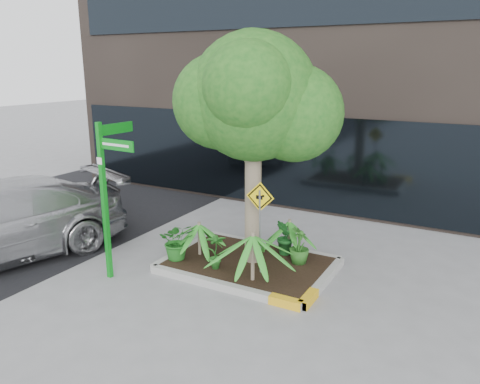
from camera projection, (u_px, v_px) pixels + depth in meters
The scene contains 13 objects.
ground at pixel (233, 271), 9.45m from camera, with size 80.00×80.00×0.00m, color gray.
asphalt_road at pixel (21, 221), 12.46m from camera, with size 7.00×80.00×0.01m, color black.
planter at pixel (250, 264), 9.55m from camera, with size 3.35×2.36×0.15m.
tree at pixel (254, 97), 8.78m from camera, with size 3.15×2.80×4.73m.
palm_front at pixel (253, 236), 8.52m from camera, with size 1.06×1.06×1.17m.
palm_left at pixel (199, 224), 9.75m from camera, with size 0.80×0.80×0.89m.
palm_back at pixel (290, 221), 9.84m from camera, with size 0.84×0.84×0.93m.
shrub_a at pixel (177, 241), 9.59m from camera, with size 0.71×0.71×0.79m, color #1D631C.
shrub_b at pixel (299, 246), 9.40m from camera, with size 0.41×0.41×0.73m, color #245C1B.
shrub_c at pixel (216, 250), 9.14m from camera, with size 0.39×0.39×0.75m, color #256E22.
shrub_d at pixel (285, 237), 9.79m from camera, with size 0.43×0.43×0.78m, color #19561E.
street_sign_post at pixel (108, 184), 8.73m from camera, with size 0.90×0.90×3.04m.
cattle_sign at pixel (260, 213), 8.70m from camera, with size 0.56×0.13×1.81m.
Camera 1 is at (4.30, -7.56, 4.03)m, focal length 35.00 mm.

